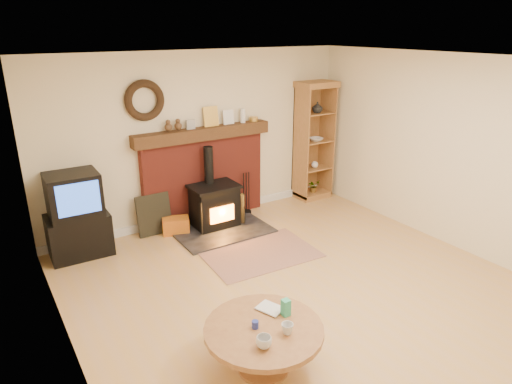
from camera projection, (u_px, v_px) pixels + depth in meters
ground at (311, 295)px, 5.24m from camera, size 5.50×5.50×0.00m
room_shell at (310, 149)px, 4.72m from camera, size 5.02×5.52×2.61m
chimney_breast at (204, 171)px, 7.08m from camera, size 2.20×0.22×1.78m
wood_stove at (216, 207)px, 6.91m from camera, size 1.40×1.00×1.23m
area_rug at (260, 253)px, 6.20m from camera, size 1.54×1.10×0.01m
tv_unit at (77, 217)px, 6.01m from camera, size 0.79×0.57×1.15m
curio_cabinet at (313, 141)px, 7.96m from camera, size 0.66×0.47×2.05m
firelog_box at (176, 226)px, 6.78m from camera, size 0.45×0.36×0.24m
leaning_painting at (154, 215)px, 6.70m from camera, size 0.51×0.14×0.61m
fire_tools at (246, 205)px, 7.51m from camera, size 0.16×0.16×0.70m
coffee_table at (264, 335)px, 4.00m from camera, size 1.05×1.05×0.61m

